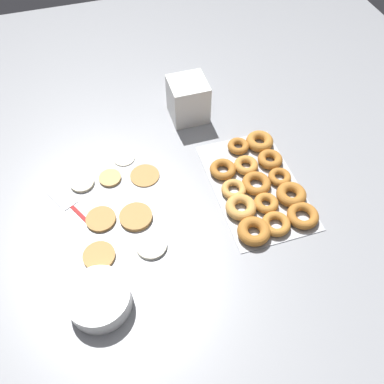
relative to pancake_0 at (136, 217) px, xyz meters
name	(u,v)px	position (x,y,z in m)	size (l,w,h in m)	color
ground_plane	(160,204)	(0.04, -0.09, -0.01)	(3.00, 3.00, 0.00)	gray
pancake_0	(136,217)	(0.00, 0.00, 0.00)	(0.12, 0.12, 0.02)	#B27F42
pancake_1	(99,256)	(-0.11, 0.15, 0.00)	(0.11, 0.11, 0.01)	#B27F42
pancake_2	(151,245)	(-0.13, -0.03, 0.00)	(0.10, 0.10, 0.01)	silver
pancake_3	(110,178)	(0.20, 0.06, 0.00)	(0.08, 0.08, 0.01)	tan
pancake_4	(101,219)	(0.03, 0.12, 0.00)	(0.10, 0.10, 0.01)	#B27F42
pancake_5	(124,158)	(0.29, -0.01, 0.00)	(0.09, 0.09, 0.01)	silver
pancake_6	(145,175)	(0.18, -0.07, 0.00)	(0.11, 0.11, 0.01)	#B27F42
pancake_7	(82,183)	(0.21, 0.16, 0.00)	(0.09, 0.09, 0.01)	beige
donut_tray	(260,187)	(-0.01, -0.46, 0.01)	(0.50, 0.31, 0.04)	#ADAFB5
batter_bowl	(99,299)	(-0.28, 0.17, 0.03)	(0.19, 0.19, 0.07)	white
container_stack	(188,100)	(0.45, -0.33, 0.08)	(0.15, 0.15, 0.17)	white
spatula	(67,201)	(0.14, 0.23, -0.01)	(0.25, 0.16, 0.01)	maroon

